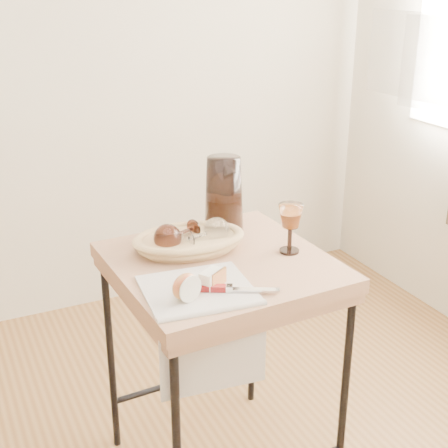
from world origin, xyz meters
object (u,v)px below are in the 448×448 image
bread_basket (189,243)px  table_knife (232,288)px  goblet_lying_b (205,234)px  tea_towel (198,289)px  side_table (221,371)px  goblet_lying_a (179,234)px  wine_goblet (290,228)px  apple_half (185,286)px  pitcher (224,194)px

bread_basket → table_knife: 0.30m
bread_basket → goblet_lying_b: 0.06m
tea_towel → table_knife: size_ratio=1.26×
goblet_lying_b → table_knife: 0.29m
tea_towel → goblet_lying_b: size_ratio=2.17×
side_table → tea_towel: tea_towel is taller
goblet_lying_a → wine_goblet: 0.33m
tea_towel → side_table: bearing=52.7°
goblet_lying_b → wine_goblet: size_ratio=0.85×
wine_goblet → apple_half: 0.42m
pitcher → goblet_lying_a: bearing=-170.9°
goblet_lying_a → apple_half: bearing=50.6°
bread_basket → apple_half: (-0.13, -0.29, 0.02)m
bread_basket → wine_goblet: 0.31m
pitcher → bread_basket: bearing=-164.0°
goblet_lying_a → wine_goblet: wine_goblet is taller
pitcher → wine_goblet: (0.10, -0.24, -0.05)m
pitcher → apple_half: size_ratio=3.71×
wine_goblet → goblet_lying_a: bearing=152.0°
wine_goblet → apple_half: size_ratio=2.00×
tea_towel → pitcher: pitcher is taller
apple_half → table_knife: (0.13, -0.02, -0.03)m
tea_towel → bread_basket: bread_basket is taller
side_table → goblet_lying_b: size_ratio=5.90×
apple_half → goblet_lying_b: bearing=38.1°
tea_towel → pitcher: bearing=61.1°
side_table → wine_goblet: (0.21, -0.04, 0.46)m
bread_basket → apple_half: bearing=-108.6°
goblet_lying_a → pitcher: (0.19, 0.09, 0.07)m
tea_towel → bread_basket: (0.08, 0.25, 0.02)m
bread_basket → goblet_lying_b: goblet_lying_b is taller
goblet_lying_a → apple_half: goblet_lying_a is taller
side_table → goblet_lying_b: (-0.01, 0.09, 0.44)m
goblet_lying_a → apple_half: (-0.10, -0.30, -0.01)m
tea_towel → table_knife: bearing=-29.4°
apple_half → table_knife: bearing=-25.9°
side_table → apple_half: 0.50m
bread_basket → apple_half: 0.32m
side_table → goblet_lying_b: bearing=98.6°
side_table → wine_goblet: wine_goblet is taller
goblet_lying_a → apple_half: size_ratio=1.78×
apple_half → table_knife: 0.13m
goblet_lying_a → table_knife: goblet_lying_a is taller
apple_half → side_table: bearing=25.4°
goblet_lying_a → pitcher: pitcher is taller
pitcher → table_knife: (-0.17, -0.40, -0.11)m
table_knife → tea_towel: bearing=172.0°
tea_towel → table_knife: (0.08, -0.05, 0.01)m
table_knife → side_table: bearing=100.2°
side_table → pitcher: bearing=62.4°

